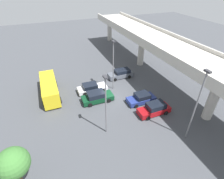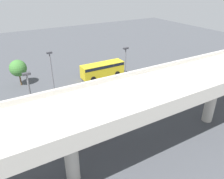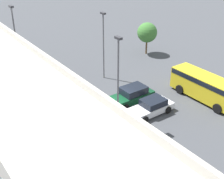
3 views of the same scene
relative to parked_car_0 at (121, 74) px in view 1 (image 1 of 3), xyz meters
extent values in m
plane|color=#424449|center=(5.46, -4.28, -0.76)|extent=(117.28, 117.28, 0.00)
cube|color=#BCB7AD|center=(5.46, 6.24, 5.90)|extent=(54.73, 6.86, 0.90)
cube|color=#BCB7AD|center=(5.46, 2.96, 6.62)|extent=(54.73, 0.30, 0.55)
cube|color=#BCB7AD|center=(5.46, 9.51, 6.62)|extent=(54.73, 0.30, 0.55)
cylinder|color=#BCB7AD|center=(-21.90, 6.24, 2.34)|extent=(1.25, 1.25, 6.20)
cylinder|color=#BCB7AD|center=(-3.66, 6.24, 2.34)|extent=(1.25, 1.25, 6.20)
cylinder|color=#BCB7AD|center=(14.59, 6.24, 2.34)|extent=(1.25, 1.25, 6.20)
cube|color=#515660|center=(0.00, -0.11, -0.19)|extent=(1.86, 4.68, 0.79)
cube|color=black|center=(0.00, 0.28, 0.51)|extent=(1.71, 2.76, 0.62)
cylinder|color=black|center=(0.95, -1.56, -0.45)|extent=(0.22, 0.62, 0.62)
cylinder|color=black|center=(-0.95, -1.56, -0.45)|extent=(0.22, 0.62, 0.62)
cylinder|color=black|center=(0.95, 1.33, -0.45)|extent=(0.22, 0.62, 0.62)
cylinder|color=black|center=(-0.95, 1.33, -0.45)|extent=(0.22, 0.62, 0.62)
cube|color=silver|center=(2.57, -6.38, -0.24)|extent=(1.90, 4.81, 0.64)
cube|color=black|center=(2.57, -6.75, 0.39)|extent=(1.75, 2.30, 0.63)
cylinder|color=black|center=(1.60, -4.89, -0.40)|extent=(0.22, 0.71, 0.71)
cylinder|color=black|center=(3.55, -4.89, -0.40)|extent=(0.22, 0.71, 0.71)
cylinder|color=black|center=(1.60, -7.88, -0.40)|extent=(0.22, 0.71, 0.71)
cylinder|color=black|center=(3.55, -7.88, -0.40)|extent=(0.22, 0.71, 0.71)
cube|color=#0C381E|center=(5.45, -6.38, -0.21)|extent=(1.99, 4.78, 0.74)
cube|color=black|center=(5.45, -6.62, 0.52)|extent=(1.83, 2.56, 0.73)
cylinder|color=black|center=(4.43, -4.90, -0.44)|extent=(0.22, 0.64, 0.64)
cylinder|color=black|center=(6.46, -4.90, -0.44)|extent=(0.22, 0.64, 0.64)
cylinder|color=black|center=(4.43, -7.87, -0.44)|extent=(0.22, 0.64, 0.64)
cylinder|color=black|center=(6.46, -7.87, -0.44)|extent=(0.22, 0.64, 0.64)
cube|color=navy|center=(8.21, -0.33, -0.25)|extent=(1.90, 4.32, 0.68)
cube|color=black|center=(8.21, -0.20, 0.42)|extent=(1.75, 2.11, 0.66)
cylinder|color=black|center=(9.18, -1.67, -0.46)|extent=(0.22, 0.60, 0.60)
cylinder|color=black|center=(7.24, -1.67, -0.46)|extent=(0.22, 0.60, 0.60)
cylinder|color=black|center=(9.18, 1.01, -0.46)|extent=(0.22, 0.60, 0.60)
cylinder|color=black|center=(7.24, 1.01, -0.46)|extent=(0.22, 0.60, 0.60)
cube|color=maroon|center=(11.17, 0.00, -0.20)|extent=(1.76, 4.61, 0.76)
cube|color=black|center=(11.17, 0.22, 0.55)|extent=(1.62, 2.51, 0.74)
cylinder|color=black|center=(12.07, -1.43, -0.45)|extent=(0.22, 0.62, 0.62)
cylinder|color=black|center=(10.26, -1.43, -0.45)|extent=(0.22, 0.62, 0.62)
cylinder|color=black|center=(12.07, 1.43, -0.45)|extent=(0.22, 0.62, 0.62)
cylinder|color=black|center=(10.26, 1.43, -0.45)|extent=(0.22, 0.62, 0.62)
cube|color=gold|center=(1.29, -12.97, 0.69)|extent=(8.03, 2.30, 2.35)
cube|color=black|center=(1.29, -12.97, 1.52)|extent=(7.87, 2.35, 0.52)
cylinder|color=black|center=(3.78, -11.80, -0.26)|extent=(1.00, 0.29, 1.00)
cylinder|color=black|center=(3.78, -14.14, -0.26)|extent=(1.00, 0.29, 1.00)
cylinder|color=black|center=(-1.20, -11.80, -0.26)|extent=(1.00, 0.29, 1.00)
cylinder|color=black|center=(-1.20, -14.14, -0.26)|extent=(1.00, 0.29, 1.00)
cylinder|color=slate|center=(16.28, 1.25, 3.64)|extent=(0.16, 0.16, 8.79)
cube|color=#333338|center=(16.28, 1.25, 8.13)|extent=(0.70, 0.35, 0.20)
cylinder|color=slate|center=(11.94, -7.35, 3.10)|extent=(0.16, 0.16, 7.72)
cube|color=#333338|center=(11.94, -7.35, 7.06)|extent=(0.70, 0.35, 0.20)
cylinder|color=slate|center=(3.11, -2.85, 3.31)|extent=(0.16, 0.16, 8.14)
cube|color=#333338|center=(3.11, -2.85, 7.48)|extent=(0.70, 0.35, 0.20)
cylinder|color=brown|center=(15.06, -16.85, 0.21)|extent=(0.24, 0.24, 1.93)
sphere|color=#3D7533|center=(15.06, -16.85, 2.36)|extent=(2.79, 2.79, 2.79)
camera|label=1|loc=(26.37, -12.41, 15.65)|focal=28.00mm
camera|label=2|loc=(18.72, 20.23, 15.53)|focal=35.00mm
camera|label=3|loc=(-16.32, 11.78, 15.51)|focal=50.00mm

